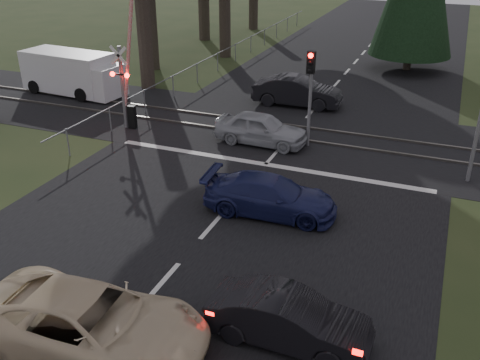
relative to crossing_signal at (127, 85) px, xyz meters
The scene contains 15 objects.
ground 12.37m from the crossing_signal, 53.38° to the right, with size 120.00×120.00×0.00m, color #283719.
road 7.56m from the crossing_signal, ahead, with size 14.00×100.00×0.01m, color black.
rail_corridor 7.88m from the crossing_signal, 16.92° to the left, with size 120.00×8.00×0.01m, color black.
stop_line 7.72m from the crossing_signal, 12.30° to the right, with size 13.00×0.35×0.00m, color silver.
rail_near 7.68m from the crossing_signal, 11.00° to the left, with size 120.00×0.12×0.10m, color #59544C.
rail_far 8.13m from the crossing_signal, 22.50° to the left, with size 120.00×0.12×0.10m, color #59544C.
crossing_signal is the anchor object (origin of this frame).
traffic_signal_center 8.36m from the crossing_signal, ahead, with size 0.32×0.48×4.10m.
fence_left 12.89m from the crossing_signal, 92.37° to the left, with size 0.10×36.00×1.20m, color slate, non-canonical shape.
cream_coupe 14.59m from the crossing_signal, 60.87° to the right, with size 2.48×5.38×1.50m, color beige.
dark_hatchback 15.51m from the crossing_signal, 44.26° to the right, with size 1.31×3.77×1.24m, color black.
silver_car 6.49m from the crossing_signal, ahead, with size 1.62×4.03×1.37m, color #9EA2A5.
blue_sedan 10.26m from the crossing_signal, 31.01° to the right, with size 1.79×4.39×1.28m, color #191D4C.
dark_car_far 8.92m from the crossing_signal, 44.92° to the left, with size 1.60×4.59×1.51m, color black.
white_van 6.94m from the crossing_signal, 147.74° to the left, with size 6.02×2.64×2.29m.
Camera 1 is at (6.31, -10.21, 8.73)m, focal length 40.00 mm.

